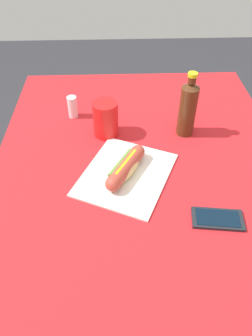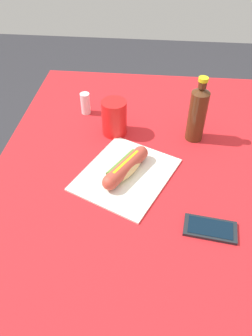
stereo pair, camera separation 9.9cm
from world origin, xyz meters
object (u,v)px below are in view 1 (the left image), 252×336
Objects in this scene: soda_bottle at (188,108)px; drinking_cup at (106,119)px; hot_dog at (126,167)px; cell_phone at (218,219)px; salt_shaker at (73,107)px.

drinking_cup is at bearing 89.12° from soda_bottle.
drinking_cup is (0.22, 0.06, 0.03)m from hot_dog.
drinking_cup is (0.40, 0.30, 0.06)m from cell_phone.
drinking_cup reaches higher than salt_shaker.
drinking_cup reaches higher than hot_dog.
soda_bottle reaches higher than salt_shaker.
soda_bottle is 0.43m from salt_shaker.
drinking_cup is (0.00, 0.28, -0.04)m from soda_bottle.
salt_shaker is (0.12, 0.41, -0.06)m from soda_bottle.
soda_bottle is 1.83× the size of drinking_cup.
drinking_cup is at bearing -132.68° from salt_shaker.
hot_dog is at bearing -150.55° from salt_shaker.
hot_dog is at bearing 52.57° from cell_phone.
drinking_cup is at bearing 37.10° from cell_phone.
cell_phone is 1.15× the size of drinking_cup.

